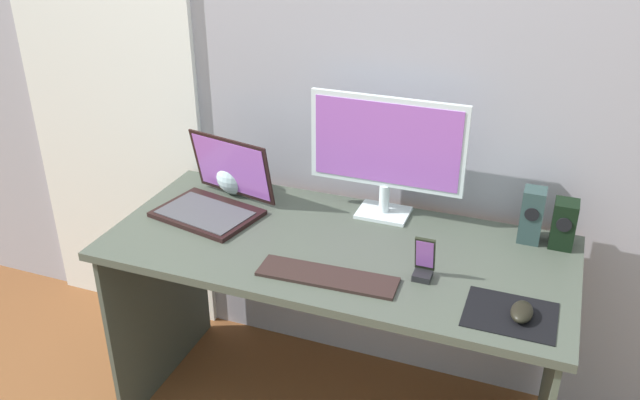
% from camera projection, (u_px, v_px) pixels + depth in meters
% --- Properties ---
extents(wall_back, '(6.00, 0.04, 2.50)m').
position_uv_depth(wall_back, '(378.00, 64.00, 2.31)').
color(wall_back, '#A09CA9').
rests_on(wall_back, ground_plane).
extents(door_left, '(0.82, 0.02, 2.02)m').
position_uv_depth(door_left, '(110.00, 98.00, 2.75)').
color(door_left, white).
rests_on(door_left, ground_plane).
extents(desk, '(1.51, 0.68, 0.76)m').
position_uv_depth(desk, '(336.00, 284.00, 2.26)').
color(desk, '#454D42').
rests_on(desk, ground_plane).
extents(monitor, '(0.54, 0.14, 0.43)m').
position_uv_depth(monitor, '(386.00, 150.00, 2.27)').
color(monitor, silver).
rests_on(monitor, desk).
extents(speaker_right, '(0.07, 0.08, 0.16)m').
position_uv_depth(speaker_right, '(564.00, 224.00, 2.15)').
color(speaker_right, black).
rests_on(speaker_right, desk).
extents(speaker_near_monitor, '(0.07, 0.08, 0.18)m').
position_uv_depth(speaker_near_monitor, '(532.00, 215.00, 2.18)').
color(speaker_near_monitor, '#2B403F').
rests_on(speaker_near_monitor, desk).
extents(laptop, '(0.40, 0.36, 0.25)m').
position_uv_depth(laptop, '(215.00, 198.00, 2.38)').
color(laptop, black).
rests_on(laptop, desk).
extents(fishbowl, '(0.14, 0.14, 0.14)m').
position_uv_depth(fishbowl, '(235.00, 176.00, 2.51)').
color(fishbowl, silver).
rests_on(fishbowl, desk).
extents(keyboard_external, '(0.43, 0.13, 0.01)m').
position_uv_depth(keyboard_external, '(327.00, 277.00, 2.01)').
color(keyboard_external, black).
rests_on(keyboard_external, desk).
extents(mousepad, '(0.25, 0.20, 0.00)m').
position_uv_depth(mousepad, '(510.00, 314.00, 1.85)').
color(mousepad, black).
rests_on(mousepad, desk).
extents(mouse, '(0.06, 0.10, 0.04)m').
position_uv_depth(mouse, '(522.00, 312.00, 1.83)').
color(mouse, black).
rests_on(mouse, mousepad).
extents(phone_in_dock, '(0.06, 0.06, 0.14)m').
position_uv_depth(phone_in_dock, '(424.00, 264.00, 2.00)').
color(phone_in_dock, black).
rests_on(phone_in_dock, desk).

